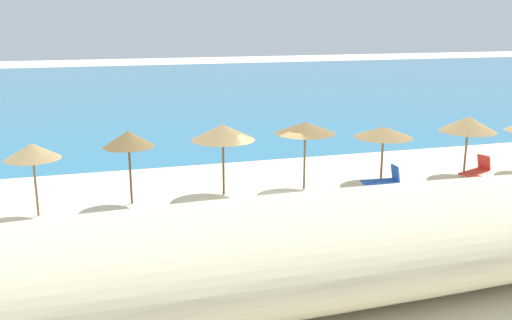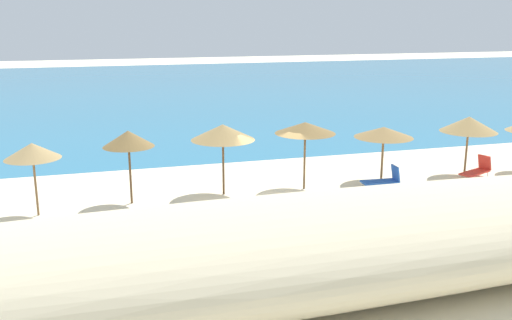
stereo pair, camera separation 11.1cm
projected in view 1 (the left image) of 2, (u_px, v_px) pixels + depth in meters
ground_plane at (277, 203)px, 21.78m from camera, size 160.00×160.00×0.00m
sea_water at (160, 90)px, 55.54m from camera, size 160.00×59.49×0.01m
dune_ridge at (295, 249)px, 14.36m from camera, size 44.49×5.86×2.47m
beach_umbrella_1 at (32, 151)px, 19.83m from camera, size 1.94×1.94×2.66m
beach_umbrella_2 at (128, 139)px, 21.13m from camera, size 1.93×1.93×2.83m
beach_umbrella_3 at (223, 132)px, 22.23m from camera, size 2.52×2.52×2.86m
beach_umbrella_4 at (305, 128)px, 22.98m from camera, size 2.47×2.47×2.81m
beach_umbrella_5 at (383, 132)px, 24.15m from camera, size 2.51×2.51×2.40m
beach_umbrella_6 at (468, 124)px, 25.02m from camera, size 2.47×2.47×2.69m
lounge_chair_0 at (477, 170)px, 25.09m from camera, size 1.77×1.19×0.97m
lounge_chair_1 at (384, 179)px, 23.51m from camera, size 1.56×0.74×0.97m
beach_ball at (484, 184)px, 23.66m from camera, size 0.36×0.36×0.36m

